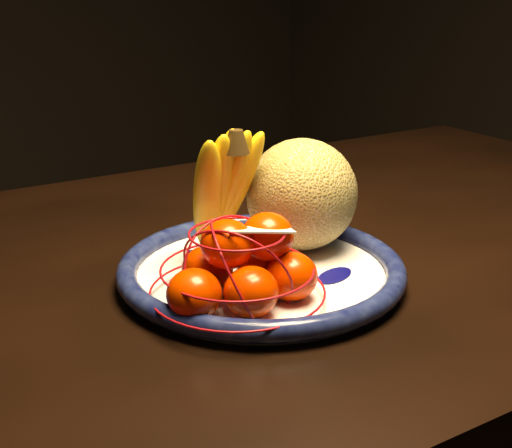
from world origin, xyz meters
TOP-DOWN VIEW (x-y plane):
  - dining_table at (-0.04, -0.06)m, footprint 1.57×1.06m
  - fruit_bowl at (-0.17, -0.14)m, footprint 0.34×0.34m
  - cantaloupe at (-0.08, -0.11)m, footprint 0.14×0.14m
  - banana_bunch at (-0.19, -0.08)m, footprint 0.12×0.11m
  - mandarin_bag at (-0.24, -0.19)m, footprint 0.25×0.25m
  - price_tag at (-0.23, -0.21)m, footprint 0.08×0.05m

SIDE VIEW (x-z plane):
  - dining_table at x=-0.04m, z-range 0.29..1.02m
  - fruit_bowl at x=-0.17m, z-range 0.73..0.76m
  - mandarin_bag at x=-0.24m, z-range 0.72..0.84m
  - cantaloupe at x=-0.08m, z-range 0.75..0.89m
  - price_tag at x=-0.23m, z-range 0.82..0.84m
  - banana_bunch at x=-0.19m, z-range 0.75..0.93m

